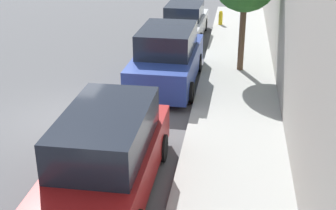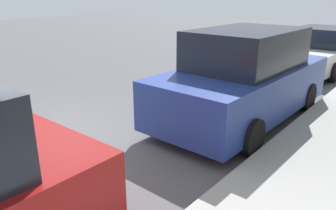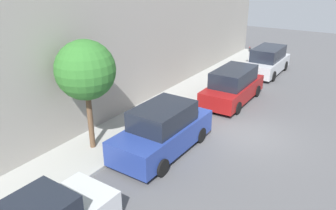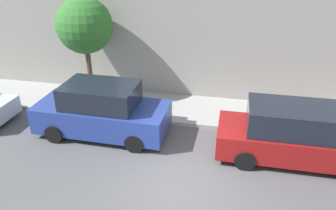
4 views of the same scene
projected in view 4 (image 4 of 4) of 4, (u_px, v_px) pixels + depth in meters
name	position (u px, v px, depth m)	size (l,w,h in m)	color
ground_plane	(180.00, 187.00, 9.62)	(60.00, 60.00, 0.00)	#515154
sidewalk	(199.00, 111.00, 13.79)	(2.60, 32.00, 0.15)	#9E9E99
parked_minivan_second	(295.00, 134.00, 10.49)	(2.02, 4.90, 1.90)	maroon
parked_suv_third	(102.00, 111.00, 11.91)	(2.08, 4.84, 1.98)	navy
street_tree	(85.00, 26.00, 13.24)	(2.29, 2.29, 4.41)	brown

